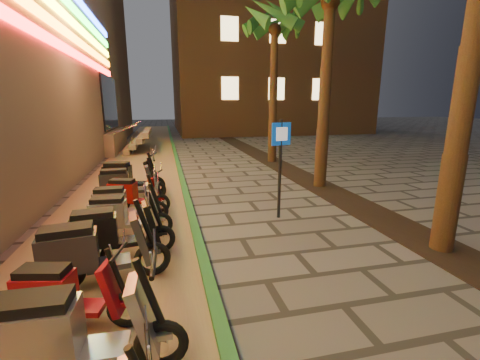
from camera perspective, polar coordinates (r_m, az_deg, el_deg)
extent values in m
cube|color=#8C7251|center=(12.97, -18.06, 0.60)|extent=(3.40, 60.00, 0.01)
cube|color=#286A2E|center=(12.93, -10.56, 1.20)|extent=(0.18, 60.00, 0.10)
cube|color=black|center=(9.55, 19.39, -3.89)|extent=(1.20, 40.00, 0.02)
cube|color=black|center=(20.86, -22.11, 12.58)|extent=(0.08, 5.00, 3.00)
cube|color=gray|center=(21.35, -27.06, 6.17)|extent=(5.00, 6.00, 1.20)
cube|color=#FF1414|center=(9.32, -34.62, 22.21)|extent=(0.06, 26.00, 0.28)
cube|color=gray|center=(20.90, -18.90, 5.53)|extent=(0.35, 5.00, 0.30)
cube|color=gray|center=(20.83, -18.00, 6.41)|extent=(0.35, 5.00, 0.30)
cube|color=gray|center=(20.77, -17.09, 7.29)|extent=(0.35, 5.00, 0.30)
cube|color=gray|center=(20.73, -16.17, 8.17)|extent=(0.35, 5.00, 0.30)
cylinder|color=silver|center=(18.85, -20.92, 7.98)|extent=(2.09, 0.06, 0.81)
cylinder|color=silver|center=(22.82, -19.66, 8.85)|extent=(2.09, 0.06, 0.81)
cube|color=brown|center=(37.49, 3.84, 28.37)|extent=(18.00, 16.00, 25.00)
cube|color=#FFDA8C|center=(27.19, -1.78, 15.98)|extent=(1.40, 0.06, 1.80)
cube|color=#FFDA8C|center=(28.27, 6.50, 15.80)|extent=(1.40, 0.06, 1.80)
cube|color=#FFDA8C|center=(29.85, 14.02, 15.37)|extent=(1.40, 0.06, 1.80)
cube|color=#FFDA8C|center=(27.78, -1.85, 25.30)|extent=(1.40, 0.06, 1.80)
cube|color=#FFDA8C|center=(28.83, 6.76, 24.77)|extent=(1.40, 0.06, 1.80)
cube|color=#FFDA8C|center=(30.38, 14.54, 23.86)|extent=(1.40, 0.06, 1.80)
cylinder|color=#472D19|center=(6.86, 34.91, 11.15)|extent=(0.40, 0.40, 5.45)
cylinder|color=#472D19|center=(10.88, 14.80, 13.62)|extent=(0.40, 0.40, 5.70)
sphere|color=#472D19|center=(11.29, 15.76, 28.21)|extent=(0.56, 0.56, 0.56)
cylinder|color=#472D19|center=(15.49, 5.93, 14.20)|extent=(0.40, 0.40, 5.95)
sphere|color=#472D19|center=(15.82, 6.21, 25.03)|extent=(0.56, 0.56, 0.56)
cone|color=#214F18|center=(16.23, 9.55, 26.28)|extent=(0.60, 1.93, 1.52)
cone|color=#214F18|center=(16.67, 7.98, 25.97)|extent=(1.70, 1.86, 1.52)
cone|color=#214F18|center=(16.78, 5.71, 25.95)|extent=(2.00, 0.93, 1.52)
cone|color=#214F18|center=(16.50, 3.66, 26.20)|extent=(1.97, 1.48, 1.52)
cone|color=#214F18|center=(15.96, 2.70, 26.65)|extent=(1.22, 2.02, 1.52)
cone|color=#214F18|center=(15.40, 3.39, 27.15)|extent=(1.22, 2.02, 1.52)
cone|color=#214F18|center=(15.08, 5.56, 27.41)|extent=(1.97, 1.48, 1.52)
cone|color=#214F18|center=(15.18, 8.10, 27.26)|extent=(2.00, 0.93, 1.52)
cone|color=#214F18|center=(15.64, 9.66, 26.78)|extent=(1.70, 1.86, 1.52)
cylinder|color=black|center=(7.67, 7.08, 1.78)|extent=(0.08, 0.08, 2.37)
cube|color=#0D47AE|center=(7.53, 7.35, 8.13)|extent=(0.51, 0.17, 0.52)
cube|color=white|center=(7.51, 7.47, 8.11)|extent=(0.30, 0.10, 0.30)
cylinder|color=black|center=(2.67, -16.00, -26.67)|extent=(0.09, 0.52, 0.04)
torus|color=black|center=(3.81, -13.79, -26.55)|extent=(0.57, 0.13, 0.57)
cylinder|color=silver|center=(3.81, -13.79, -26.55)|extent=(0.16, 0.11, 0.15)
cube|color=#93929A|center=(3.87, -24.08, -25.86)|extent=(0.61, 0.39, 0.09)
cube|color=#93929A|center=(3.86, -32.50, -22.00)|extent=(0.78, 0.44, 0.54)
cube|color=black|center=(3.70, -33.14, -17.93)|extent=(0.69, 0.37, 0.13)
cube|color=#93929A|center=(3.60, -16.75, -22.01)|extent=(0.30, 0.45, 0.77)
cylinder|color=black|center=(3.47, -15.68, -19.04)|extent=(0.30, 0.09, 0.81)
cylinder|color=black|center=(3.30, -15.09, -13.88)|extent=(0.07, 0.63, 0.05)
cube|color=#93929A|center=(3.73, -13.91, -25.00)|extent=(0.24, 0.16, 0.07)
torus|color=black|center=(4.89, -31.65, -19.15)|extent=(0.48, 0.19, 0.47)
cylinder|color=silver|center=(4.89, -31.65, -19.15)|extent=(0.14, 0.12, 0.13)
torus|color=black|center=(4.48, -19.66, -20.96)|extent=(0.48, 0.19, 0.47)
cylinder|color=silver|center=(4.48, -19.66, -20.96)|extent=(0.14, 0.12, 0.13)
cube|color=maroon|center=(4.65, -26.10, -19.72)|extent=(0.55, 0.41, 0.07)
cube|color=maroon|center=(4.73, -31.26, -16.57)|extent=(0.70, 0.48, 0.45)
cube|color=black|center=(4.61, -31.66, -13.70)|extent=(0.61, 0.41, 0.11)
cube|color=maroon|center=(4.36, -21.64, -17.38)|extent=(0.32, 0.41, 0.64)
cylinder|color=black|center=(4.25, -21.02, -15.35)|extent=(0.26, 0.12, 0.67)
cylinder|color=black|center=(4.11, -20.76, -11.84)|extent=(0.16, 0.52, 0.04)
cube|color=maroon|center=(4.42, -19.77, -19.78)|extent=(0.22, 0.17, 0.05)
torus|color=black|center=(5.52, -28.72, -14.35)|extent=(0.59, 0.19, 0.58)
cylinder|color=silver|center=(5.52, -28.72, -14.35)|extent=(0.17, 0.13, 0.16)
torus|color=black|center=(5.47, -15.28, -13.37)|extent=(0.59, 0.19, 0.58)
cylinder|color=silver|center=(5.47, -15.28, -13.37)|extent=(0.17, 0.13, 0.16)
cube|color=#292B2F|center=(5.44, -22.18, -13.54)|extent=(0.66, 0.46, 0.09)
cube|color=#292B2F|center=(5.37, -28.15, -11.22)|extent=(0.83, 0.53, 0.56)
cube|color=black|center=(5.26, -28.53, -7.98)|extent=(0.74, 0.45, 0.13)
cube|color=#292B2F|center=(5.30, -17.24, -9.85)|extent=(0.36, 0.48, 0.79)
cylinder|color=black|center=(5.23, -16.54, -7.51)|extent=(0.31, 0.12, 0.83)
cylinder|color=black|center=(5.12, -16.18, -3.69)|extent=(0.14, 0.65, 0.05)
cube|color=#292B2F|center=(5.41, -15.37, -12.09)|extent=(0.27, 0.19, 0.07)
torus|color=black|center=(6.23, -24.95, -10.97)|extent=(0.55, 0.17, 0.55)
cylinder|color=silver|center=(6.23, -24.95, -10.97)|extent=(0.16, 0.12, 0.15)
torus|color=black|center=(6.21, -13.93, -10.16)|extent=(0.55, 0.17, 0.55)
cylinder|color=silver|center=(6.21, -13.93, -10.16)|extent=(0.16, 0.12, 0.15)
cube|color=black|center=(6.17, -19.57, -10.26)|extent=(0.61, 0.42, 0.08)
cube|color=black|center=(6.11, -24.44, -8.31)|extent=(0.78, 0.48, 0.53)
cube|color=black|center=(6.01, -24.72, -5.59)|extent=(0.69, 0.41, 0.13)
cube|color=black|center=(6.07, -15.51, -7.18)|extent=(0.33, 0.45, 0.74)
cylinder|color=black|center=(6.00, -14.93, -5.24)|extent=(0.29, 0.11, 0.78)
cylinder|color=black|center=(5.91, -14.62, -2.10)|extent=(0.11, 0.61, 0.05)
cube|color=black|center=(6.16, -14.00, -9.08)|extent=(0.25, 0.17, 0.06)
torus|color=black|center=(7.19, -22.77, -7.69)|extent=(0.52, 0.13, 0.51)
cylinder|color=silver|center=(7.19, -22.77, -7.69)|extent=(0.14, 0.11, 0.14)
torus|color=black|center=(7.01, -13.94, -7.56)|extent=(0.52, 0.13, 0.51)
cylinder|color=silver|center=(7.01, -13.94, -7.56)|extent=(0.14, 0.11, 0.14)
cube|color=silver|center=(7.07, -18.52, -7.36)|extent=(0.56, 0.37, 0.08)
cube|color=silver|center=(7.08, -22.36, -5.54)|extent=(0.71, 0.42, 0.49)
cube|color=black|center=(7.00, -22.56, -3.33)|extent=(0.63, 0.36, 0.12)
cube|color=silver|center=(6.91, -15.23, -5.00)|extent=(0.29, 0.41, 0.69)
cylinder|color=black|center=(6.85, -14.76, -3.43)|extent=(0.27, 0.09, 0.73)
cylinder|color=black|center=(6.76, -14.50, -0.86)|extent=(0.08, 0.57, 0.04)
cube|color=silver|center=(6.97, -14.00, -6.66)|extent=(0.22, 0.15, 0.06)
torus|color=black|center=(7.94, -22.49, -5.71)|extent=(0.51, 0.10, 0.51)
cylinder|color=silver|center=(7.94, -22.49, -5.71)|extent=(0.14, 0.10, 0.14)
torus|color=black|center=(7.82, -14.47, -5.39)|extent=(0.51, 0.10, 0.51)
cylinder|color=silver|center=(7.82, -14.47, -5.39)|extent=(0.14, 0.10, 0.14)
cube|color=#A3A2AA|center=(7.85, -18.60, -5.30)|extent=(0.55, 0.34, 0.08)
cube|color=#A3A2AA|center=(7.84, -22.10, -3.71)|extent=(0.69, 0.38, 0.49)
cube|color=black|center=(7.77, -22.29, -1.69)|extent=(0.61, 0.32, 0.12)
cube|color=#A3A2AA|center=(7.73, -15.64, -3.08)|extent=(0.27, 0.40, 0.69)
cylinder|color=black|center=(7.67, -15.22, -1.64)|extent=(0.27, 0.07, 0.73)
cylinder|color=black|center=(7.60, -14.99, 0.68)|extent=(0.05, 0.57, 0.04)
cube|color=#A3A2AA|center=(7.78, -14.52, -4.57)|extent=(0.22, 0.14, 0.06)
torus|color=black|center=(8.87, -20.39, -3.67)|extent=(0.50, 0.24, 0.49)
cylinder|color=silver|center=(8.87, -20.39, -3.67)|extent=(0.15, 0.13, 0.13)
torus|color=black|center=(8.48, -13.89, -3.97)|extent=(0.50, 0.24, 0.49)
cylinder|color=silver|center=(8.48, -13.89, -3.97)|extent=(0.15, 0.13, 0.13)
cube|color=maroon|center=(8.65, -17.29, -3.58)|extent=(0.59, 0.46, 0.08)
cube|color=maroon|center=(8.76, -20.09, -1.98)|extent=(0.74, 0.54, 0.47)
cube|color=black|center=(8.70, -20.23, -0.24)|extent=(0.65, 0.47, 0.11)
cube|color=maroon|center=(8.44, -14.86, -1.85)|extent=(0.35, 0.44, 0.66)
cylinder|color=black|center=(8.37, -14.51, -0.61)|extent=(0.27, 0.14, 0.70)
cylinder|color=black|center=(8.29, -14.32, 1.40)|extent=(0.21, 0.53, 0.04)
cube|color=maroon|center=(8.45, -13.93, -3.23)|extent=(0.24, 0.19, 0.06)
torus|color=black|center=(9.66, -21.75, -2.23)|extent=(0.56, 0.14, 0.56)
cylinder|color=silver|center=(9.66, -21.75, -2.23)|extent=(0.16, 0.11, 0.15)
torus|color=black|center=(9.61, -14.62, -1.78)|extent=(0.56, 0.14, 0.56)
cylinder|color=silver|center=(9.61, -14.62, -1.78)|extent=(0.16, 0.11, 0.15)
cube|color=#242729|center=(9.60, -18.28, -1.77)|extent=(0.61, 0.40, 0.09)
cube|color=#242729|center=(9.57, -21.40, -0.41)|extent=(0.77, 0.45, 0.54)
cube|color=black|center=(9.51, -21.56, 1.41)|extent=(0.68, 0.38, 0.13)
cube|color=#242729|center=(9.52, -15.65, 0.28)|extent=(0.31, 0.44, 0.75)
cylinder|color=black|center=(9.48, -15.27, 1.57)|extent=(0.30, 0.09, 0.79)
cylinder|color=black|center=(9.42, -15.07, 3.64)|extent=(0.08, 0.62, 0.05)
cube|color=#242729|center=(9.57, -14.66, -1.04)|extent=(0.24, 0.16, 0.06)
torus|color=black|center=(10.57, -21.23, -0.85)|extent=(0.59, 0.23, 0.58)
cylinder|color=silver|center=(10.57, -21.23, -0.85)|extent=(0.18, 0.14, 0.16)
torus|color=black|center=(10.20, -14.68, -0.86)|extent=(0.59, 0.23, 0.58)
cylinder|color=silver|center=(10.20, -14.68, -0.86)|extent=(0.18, 0.14, 0.16)
cube|color=black|center=(10.36, -18.09, -0.62)|extent=(0.68, 0.50, 0.09)
cube|color=black|center=(10.47, -20.92, 0.86)|extent=(0.85, 0.58, 0.55)
cube|color=black|center=(10.41, -21.06, 2.59)|extent=(0.75, 0.50, 0.13)
cube|color=black|center=(10.15, -15.65, 1.20)|extent=(0.39, 0.50, 0.78)
cylinder|color=black|center=(10.09, -15.30, 2.44)|extent=(0.31, 0.14, 0.82)
cylinder|color=black|center=(10.02, -15.12, 4.44)|extent=(0.19, 0.64, 0.05)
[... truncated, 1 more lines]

